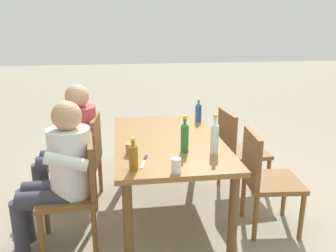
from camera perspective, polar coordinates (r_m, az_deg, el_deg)
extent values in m
plane|color=gray|center=(3.37, 0.00, -14.02)|extent=(24.00, 24.00, 0.00)
cube|color=olive|center=(3.07, 0.00, -2.50)|extent=(1.56, 0.93, 0.04)
cylinder|color=brown|center=(2.69, 10.60, -14.42)|extent=(0.07, 0.07, 0.69)
cylinder|color=brown|center=(3.91, 4.15, -3.95)|extent=(0.07, 0.07, 0.69)
cylinder|color=brown|center=(2.57, -6.54, -15.83)|extent=(0.07, 0.07, 0.69)
cylinder|color=brown|center=(3.83, -7.21, -4.50)|extent=(0.07, 0.07, 0.69)
cube|color=brown|center=(3.50, -14.73, -5.57)|extent=(0.47, 0.47, 0.04)
cube|color=brown|center=(3.38, -11.69, -1.96)|extent=(0.42, 0.07, 0.42)
cylinder|color=brown|center=(3.80, -16.77, -7.62)|extent=(0.04, 0.04, 0.41)
cylinder|color=brown|center=(3.46, -18.17, -10.18)|extent=(0.04, 0.04, 0.41)
cylinder|color=brown|center=(3.73, -11.03, -7.66)|extent=(0.04, 0.04, 0.41)
cylinder|color=brown|center=(3.39, -11.85, -10.31)|extent=(0.04, 0.04, 0.41)
cube|color=brown|center=(2.86, -16.23, -10.87)|extent=(0.48, 0.48, 0.04)
cube|color=brown|center=(2.76, -12.46, -6.37)|extent=(0.42, 0.08, 0.42)
cylinder|color=brown|center=(3.16, -19.30, -13.10)|extent=(0.04, 0.04, 0.41)
cylinder|color=brown|center=(2.83, -19.99, -16.87)|extent=(0.04, 0.04, 0.41)
cylinder|color=brown|center=(3.13, -12.21, -12.71)|extent=(0.04, 0.04, 0.41)
cylinder|color=brown|center=(2.81, -11.95, -16.48)|extent=(0.04, 0.04, 0.41)
cube|color=brown|center=(3.10, 16.82, -8.76)|extent=(0.48, 0.48, 0.04)
cube|color=brown|center=(2.94, 13.51, -4.95)|extent=(0.42, 0.08, 0.42)
cylinder|color=brown|center=(3.11, 21.03, -13.74)|extent=(0.04, 0.04, 0.41)
cylinder|color=brown|center=(3.42, 18.49, -10.61)|extent=(0.04, 0.04, 0.41)
cylinder|color=brown|center=(2.98, 14.13, -14.45)|extent=(0.04, 0.04, 0.41)
cylinder|color=brown|center=(3.30, 12.22, -11.09)|extent=(0.04, 0.04, 0.41)
cube|color=brown|center=(3.69, 12.34, -4.21)|extent=(0.47, 0.47, 0.04)
cube|color=brown|center=(3.54, 9.62, -1.02)|extent=(0.42, 0.07, 0.42)
cylinder|color=brown|center=(3.70, 16.04, -8.20)|extent=(0.04, 0.04, 0.41)
cylinder|color=brown|center=(4.01, 13.51, -6.03)|extent=(0.04, 0.04, 0.41)
cylinder|color=brown|center=(3.55, 10.55, -8.95)|extent=(0.04, 0.04, 0.41)
cylinder|color=brown|center=(3.87, 8.39, -6.60)|extent=(0.04, 0.04, 0.41)
cylinder|color=#B7424C|center=(3.40, -14.24, -1.17)|extent=(0.32, 0.32, 0.52)
sphere|color=tan|center=(3.31, -14.68, 4.76)|extent=(0.22, 0.22, 0.22)
cylinder|color=#383847|center=(3.60, -16.98, -4.79)|extent=(0.14, 0.40, 0.14)
cylinder|color=#383847|center=(3.72, -19.76, -8.10)|extent=(0.11, 0.11, 0.45)
cylinder|color=#B7424C|center=(3.56, -14.03, 0.96)|extent=(0.09, 0.31, 0.16)
cylinder|color=#383847|center=(3.43, -17.41, -5.89)|extent=(0.14, 0.40, 0.14)
cylinder|color=#383847|center=(3.56, -20.31, -9.30)|extent=(0.11, 0.11, 0.45)
cylinder|color=#B7424C|center=(3.20, -14.67, -0.87)|extent=(0.09, 0.31, 0.16)
cylinder|color=white|center=(2.74, -15.67, -5.65)|extent=(0.32, 0.32, 0.52)
sphere|color=tan|center=(2.63, -16.28, 1.61)|extent=(0.22, 0.22, 0.22)
cylinder|color=#383847|center=(2.96, -18.94, -9.74)|extent=(0.14, 0.40, 0.14)
cylinder|color=#383847|center=(3.11, -22.26, -13.48)|extent=(0.11, 0.11, 0.45)
cylinder|color=white|center=(2.89, -15.33, -2.80)|extent=(0.09, 0.31, 0.16)
cylinder|color=#383847|center=(2.80, -19.60, -11.37)|extent=(0.14, 0.40, 0.14)
cylinder|color=#383847|center=(2.96, -23.09, -15.20)|extent=(0.11, 0.11, 0.45)
cylinder|color=white|center=(2.54, -16.32, -5.63)|extent=(0.09, 0.31, 0.16)
cylinder|color=#996019|center=(2.43, -5.68, -5.29)|extent=(0.06, 0.06, 0.17)
cone|color=#996019|center=(2.39, -5.74, -3.14)|extent=(0.06, 0.06, 0.02)
cylinder|color=#996019|center=(2.38, -5.76, -2.60)|extent=(0.03, 0.03, 0.02)
cylinder|color=yellow|center=(2.38, -5.78, -2.12)|extent=(0.03, 0.03, 0.02)
cylinder|color=#2D56A3|center=(3.60, 4.99, 2.10)|extent=(0.06, 0.06, 0.17)
cone|color=#2D56A3|center=(3.58, 5.03, 3.60)|extent=(0.06, 0.06, 0.02)
cylinder|color=#2D56A3|center=(3.57, 5.04, 3.97)|extent=(0.03, 0.03, 0.02)
cylinder|color=yellow|center=(3.57, 5.05, 4.30)|extent=(0.03, 0.03, 0.02)
cylinder|color=#287A38|center=(2.74, 2.74, -2.11)|extent=(0.06, 0.06, 0.21)
cone|color=#287A38|center=(2.71, 2.77, 0.33)|extent=(0.06, 0.06, 0.03)
cylinder|color=#287A38|center=(2.70, 2.78, 0.93)|extent=(0.03, 0.03, 0.03)
cylinder|color=yellow|center=(2.69, 2.79, 1.47)|extent=(0.03, 0.03, 0.02)
cylinder|color=white|center=(2.72, 7.62, -2.23)|extent=(0.06, 0.06, 0.23)
cone|color=white|center=(2.68, 7.72, 0.40)|extent=(0.06, 0.06, 0.03)
cylinder|color=white|center=(2.67, 7.75, 1.05)|extent=(0.03, 0.03, 0.03)
cylinder|color=yellow|center=(2.67, 7.77, 1.64)|extent=(0.03, 0.03, 0.03)
cylinder|color=white|center=(2.38, 1.34, -6.51)|extent=(0.07, 0.07, 0.11)
cylinder|color=#BC6B47|center=(2.72, -6.16, -3.74)|extent=(0.07, 0.07, 0.09)
cube|color=silver|center=(2.55, -4.07, -6.16)|extent=(0.18, 0.06, 0.01)
cube|color=black|center=(2.65, -3.70, -5.17)|extent=(0.08, 0.04, 0.01)
cube|color=black|center=(4.33, -6.54, -4.14)|extent=(0.28, 0.15, 0.38)
cube|color=black|center=(4.36, -5.13, -4.92)|extent=(0.20, 0.06, 0.17)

